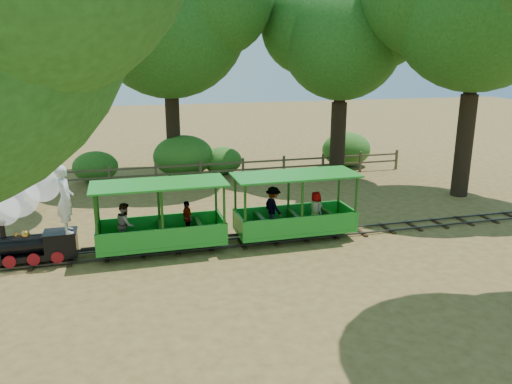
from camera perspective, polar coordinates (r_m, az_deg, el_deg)
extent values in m
plane|color=olive|center=(15.74, 1.91, -5.57)|extent=(90.00, 90.00, 0.00)
cube|color=#3F3D3A|center=(15.45, 2.24, -5.70)|extent=(22.00, 0.05, 0.05)
cube|color=#3F3D3A|center=(15.99, 1.60, -4.95)|extent=(22.00, 0.05, 0.05)
cube|color=#382314|center=(15.74, 1.91, -5.49)|extent=(0.12, 1.00, 0.05)
cube|color=#382314|center=(15.14, -16.64, -7.04)|extent=(0.12, 1.00, 0.05)
cube|color=#382314|center=(17.78, 17.55, -3.73)|extent=(0.12, 1.00, 0.05)
cube|color=black|center=(15.23, -23.54, -6.58)|extent=(2.05, 0.65, 0.17)
cylinder|color=black|center=(15.17, -24.90, -5.43)|extent=(1.31, 0.52, 0.52)
cylinder|color=black|center=(15.13, -27.02, -3.87)|extent=(0.15, 0.15, 0.41)
sphere|color=gold|center=(15.07, -24.85, -4.43)|extent=(0.24, 0.24, 0.24)
cylinder|color=gold|center=(15.11, -25.73, -4.41)|extent=(0.09, 0.09, 0.09)
cube|color=black|center=(15.03, -21.39, -5.25)|extent=(0.84, 0.65, 0.51)
cube|color=black|center=(14.94, -21.49, -4.26)|extent=(0.89, 0.71, 0.04)
cylinder|color=maroon|center=(15.06, -26.36, -7.18)|extent=(0.34, 0.06, 0.34)
cylinder|color=maroon|center=(15.67, -25.92, -6.26)|extent=(0.34, 0.06, 0.34)
cylinder|color=maroon|center=(14.94, -24.07, -7.07)|extent=(0.34, 0.06, 0.34)
cylinder|color=maroon|center=(15.56, -23.72, -6.15)|extent=(0.34, 0.06, 0.34)
cylinder|color=maroon|center=(14.85, -21.75, -6.95)|extent=(0.34, 0.06, 0.34)
cylinder|color=maroon|center=(15.47, -21.49, -6.02)|extent=(0.34, 0.06, 0.34)
sphere|color=white|center=(15.00, -26.88, -1.87)|extent=(0.84, 0.84, 0.84)
sphere|color=white|center=(14.89, -25.59, -0.52)|extent=(1.12, 1.12, 1.12)
sphere|color=white|center=(14.76, -23.20, 0.75)|extent=(0.93, 0.93, 0.93)
imported|color=silver|center=(14.52, -20.97, -0.76)|extent=(0.59, 0.77, 1.89)
cube|color=#209327|center=(15.04, -10.69, -5.50)|extent=(3.69, 1.41, 0.11)
cube|color=#184E12|center=(15.08, -10.67, -5.96)|extent=(3.32, 0.54, 0.15)
cube|color=#209327|center=(14.30, -10.53, -5.21)|extent=(3.69, 0.07, 0.54)
cube|color=#209327|center=(15.55, -10.96, -3.53)|extent=(3.69, 0.07, 0.54)
cube|color=#209327|center=(14.51, -11.03, 0.92)|extent=(3.86, 1.57, 0.05)
cylinder|color=#184E12|center=(14.14, -17.77, -3.62)|extent=(0.08, 0.08, 1.74)
cylinder|color=#184E12|center=(15.36, -17.61, -2.10)|extent=(0.08, 0.08, 1.74)
cylinder|color=#184E12|center=(14.37, -3.64, -2.58)|extent=(0.08, 0.08, 1.74)
cylinder|color=#184E12|center=(15.57, -4.59, -1.16)|extent=(0.08, 0.08, 1.74)
cube|color=#184E12|center=(14.92, -15.00, -4.83)|extent=(0.13, 1.19, 0.43)
cube|color=#184E12|center=(14.94, -10.74, -4.53)|extent=(0.13, 1.19, 0.43)
cube|color=#184E12|center=(15.05, -6.53, -4.20)|extent=(0.13, 1.19, 0.43)
cylinder|color=black|center=(14.70, -15.17, -6.65)|extent=(0.30, 0.07, 0.30)
cylinder|color=black|center=(15.39, -15.20, -5.64)|extent=(0.30, 0.07, 0.30)
cylinder|color=black|center=(14.85, -5.99, -5.94)|extent=(0.30, 0.07, 0.30)
cylinder|color=black|center=(15.53, -6.43, -4.98)|extent=(0.30, 0.07, 0.30)
imported|color=gray|center=(14.59, -14.69, -3.57)|extent=(0.48, 0.61, 1.25)
imported|color=gray|center=(15.09, -7.89, -2.94)|extent=(0.41, 0.67, 1.06)
cube|color=#209327|center=(15.84, 4.41, -4.17)|extent=(3.69, 1.41, 0.11)
cube|color=#184E12|center=(15.88, 4.40, -4.61)|extent=(3.32, 0.54, 0.15)
cube|color=#209327|center=(15.15, 5.28, -3.82)|extent=(3.69, 0.07, 0.54)
cube|color=#209327|center=(16.33, 3.66, -2.34)|extent=(3.69, 0.07, 0.54)
cube|color=#209327|center=(15.34, 4.55, 1.95)|extent=(3.86, 1.57, 0.05)
cylinder|color=#184E12|center=(14.50, -1.24, -2.38)|extent=(0.08, 0.08, 1.74)
cylinder|color=#184E12|center=(15.69, -2.37, -1.00)|extent=(0.08, 0.08, 1.74)
cylinder|color=#184E12|center=(15.68, 11.34, -1.30)|extent=(0.08, 0.08, 1.74)
cylinder|color=#184E12|center=(16.79, 9.42, -0.09)|extent=(0.08, 0.08, 1.74)
cube|color=#184E12|center=(15.43, 0.55, -3.60)|extent=(0.13, 1.19, 0.43)
cube|color=#184E12|center=(15.75, 4.43, -3.24)|extent=(0.13, 1.19, 0.43)
cube|color=#184E12|center=(16.14, 8.15, -2.89)|extent=(0.13, 1.19, 0.43)
cylinder|color=black|center=(15.20, 0.65, -5.34)|extent=(0.30, 0.07, 0.30)
cylinder|color=black|center=(15.87, -0.08, -4.42)|extent=(0.30, 0.07, 0.30)
cylinder|color=black|center=(15.97, 8.86, -4.48)|extent=(0.30, 0.07, 0.30)
cylinder|color=black|center=(16.61, 7.84, -3.65)|extent=(0.30, 0.07, 0.30)
imported|color=gray|center=(15.67, 1.97, -1.68)|extent=(0.67, 0.92, 1.28)
imported|color=gray|center=(15.72, 6.84, -1.98)|extent=(0.49, 0.63, 1.15)
cylinder|color=#2D2116|center=(20.78, -26.50, 3.86)|extent=(0.70, 0.70, 4.09)
cylinder|color=#2D2116|center=(23.94, -9.42, 6.41)|extent=(0.66, 0.66, 3.92)
cylinder|color=#2D2116|center=(23.66, -9.75, 13.79)|extent=(0.50, 0.50, 2.24)
sphere|color=#214C17|center=(23.70, -10.01, 19.08)|extent=(7.13, 7.13, 7.13)
sphere|color=#214C17|center=(24.90, -14.30, 20.32)|extent=(5.71, 5.71, 5.71)
cylinder|color=#2D2116|center=(24.00, 9.33, 5.92)|extent=(0.72, 0.72, 3.50)
cylinder|color=#2D2116|center=(23.71, 9.62, 12.49)|extent=(0.54, 0.54, 2.00)
sphere|color=#214C17|center=(23.69, 9.83, 16.89)|extent=(5.49, 5.49, 5.49)
sphere|color=#214C17|center=(23.59, 13.98, 18.35)|extent=(4.12, 4.12, 4.12)
sphere|color=#214C17|center=(24.12, 6.08, 18.30)|extent=(4.39, 4.39, 4.39)
cylinder|color=#2D2116|center=(21.94, 22.67, 4.87)|extent=(0.68, 0.68, 4.13)
cylinder|color=#2D2116|center=(21.64, 23.58, 13.33)|extent=(0.51, 0.51, 2.36)
sphere|color=#214C17|center=(21.72, 24.23, 19.02)|extent=(6.57, 6.57, 6.57)
cube|color=brown|center=(23.10, -26.36, 0.96)|extent=(0.10, 0.10, 1.00)
cube|color=brown|center=(22.79, -21.44, 1.33)|extent=(0.10, 0.10, 1.00)
cube|color=brown|center=(22.64, -16.42, 1.69)|extent=(0.10, 0.10, 1.00)
cube|color=brown|center=(22.67, -11.37, 2.04)|extent=(0.10, 0.10, 1.00)
cube|color=brown|center=(22.88, -6.37, 2.37)|extent=(0.10, 0.10, 1.00)
cube|color=brown|center=(23.25, -1.49, 2.68)|extent=(0.10, 0.10, 1.00)
cube|color=brown|center=(23.79, 3.20, 2.95)|extent=(0.10, 0.10, 1.00)
cube|color=brown|center=(24.48, 7.65, 3.20)|extent=(0.10, 0.10, 1.00)
cube|color=brown|center=(25.32, 11.84, 3.41)|extent=(0.10, 0.10, 1.00)
cube|color=brown|center=(26.27, 15.75, 3.59)|extent=(0.10, 0.10, 1.00)
cube|color=brown|center=(22.98, -3.92, 3.26)|extent=(18.00, 0.06, 0.08)
cube|color=brown|center=(23.06, -3.91, 2.41)|extent=(18.00, 0.06, 0.08)
ellipsoid|color=#2D6B1E|center=(23.89, -17.88, 2.78)|extent=(2.04, 1.57, 1.41)
ellipsoid|color=#2D6B1E|center=(23.96, -8.31, 4.09)|extent=(2.85, 2.19, 1.97)
ellipsoid|color=#2D6B1E|center=(24.31, -3.85, 3.60)|extent=(1.91, 1.47, 1.32)
ellipsoid|color=#2D6B1E|center=(26.31, 10.29, 4.81)|extent=(2.58, 1.98, 1.78)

